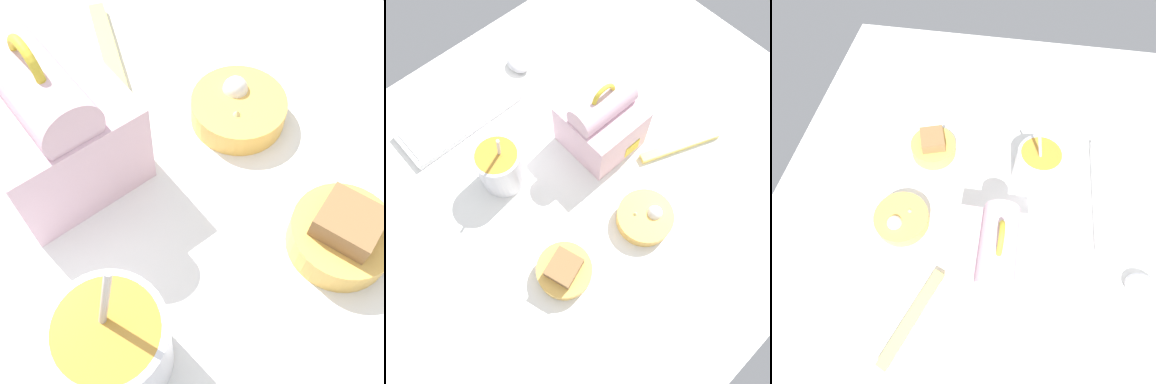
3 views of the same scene
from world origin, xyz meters
TOP-DOWN VIEW (x-y plane):
  - desk_surface at (0.00, 0.00)cm, footprint 140.00×110.00cm
  - keyboard at (-9.79, 33.55)cm, footprint 32.31×13.06cm
  - lunch_bag at (13.24, 3.49)cm, footprint 16.26×17.05cm
  - soup_cup at (-11.48, 11.33)cm, footprint 10.85×10.85cm
  - bento_bowl_sandwich at (-16.06, -16.18)cm, footprint 12.14×12.14cm
  - bento_bowl_snacks at (5.92, -19.36)cm, footprint 13.02×13.02cm
  - computer_mouse at (12.92, 36.38)cm, footprint 5.69×7.33cm
  - chopstick_case at (26.98, -11.83)cm, footprint 20.92×10.12cm

SIDE VIEW (x-z plane):
  - desk_surface at x=0.00cm, z-range 0.00..2.00cm
  - chopstick_case at x=26.98cm, z-range 2.00..3.60cm
  - keyboard at x=-9.79cm, z-range 1.97..4.07cm
  - computer_mouse at x=12.92cm, z-range 2.00..4.86cm
  - bento_bowl_snacks at x=5.92cm, z-range 1.30..6.74cm
  - bento_bowl_sandwich at x=-16.06cm, z-range 1.08..8.31cm
  - soup_cup at x=-11.48cm, z-range -1.74..18.06cm
  - lunch_bag at x=13.24cm, z-range -0.63..20.75cm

